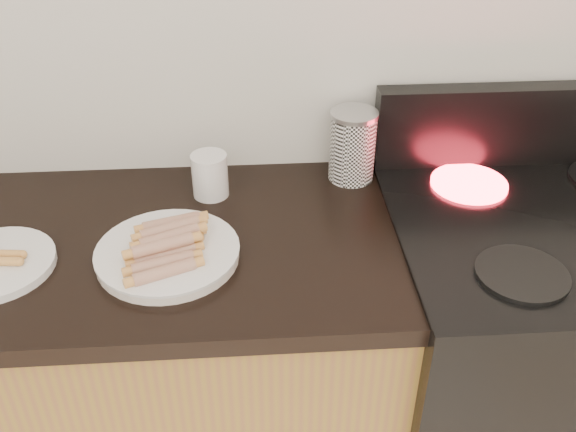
{
  "coord_description": "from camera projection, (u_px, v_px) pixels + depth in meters",
  "views": [
    {
      "loc": [
        0.09,
        0.57,
        1.7
      ],
      "look_at": [
        0.16,
        1.62,
        0.99
      ],
      "focal_mm": 40.0,
      "sensor_mm": 36.0,
      "label": 1
    }
  ],
  "objects": [
    {
      "name": "wall_back",
      "position": [
        202.0,
        6.0,
        1.4
      ],
      "size": [
        4.0,
        0.04,
        2.6
      ],
      "primitive_type": "cube",
      "color": "silver",
      "rests_on": "ground"
    },
    {
      "name": "stove",
      "position": [
        526.0,
        369.0,
        1.65
      ],
      "size": [
        0.76,
        0.65,
        0.91
      ],
      "color": "black",
      "rests_on": "floor"
    },
    {
      "name": "stove_panel",
      "position": [
        529.0,
        124.0,
        1.57
      ],
      "size": [
        0.76,
        0.06,
        0.2
      ],
      "primitive_type": "cube",
      "color": "black",
      "rests_on": "stove"
    },
    {
      "name": "burner_near_left",
      "position": [
        522.0,
        274.0,
        1.24
      ],
      "size": [
        0.18,
        0.18,
        0.01
      ],
      "primitive_type": "cylinder",
      "color": "black",
      "rests_on": "stove"
    },
    {
      "name": "burner_far_left",
      "position": [
        469.0,
        184.0,
        1.52
      ],
      "size": [
        0.18,
        0.18,
        0.01
      ],
      "primitive_type": "cylinder",
      "color": "#FF1E2D",
      "rests_on": "stove"
    },
    {
      "name": "main_plate",
      "position": [
        168.0,
        255.0,
        1.3
      ],
      "size": [
        0.32,
        0.32,
        0.02
      ],
      "primitive_type": "cylinder",
      "rotation": [
        0.0,
        0.0,
        -0.11
      ],
      "color": "white",
      "rests_on": "counter_slab"
    },
    {
      "name": "hotdog_pile",
      "position": [
        166.0,
        243.0,
        1.28
      ],
      "size": [
        0.12,
        0.23,
        0.05
      ],
      "rotation": [
        0.0,
        0.0,
        0.34
      ],
      "color": "brown",
      "rests_on": "main_plate"
    },
    {
      "name": "canister",
      "position": [
        352.0,
        146.0,
        1.53
      ],
      "size": [
        0.11,
        0.11,
        0.17
      ],
      "rotation": [
        0.0,
        0.0,
        -0.11
      ],
      "color": "silver",
      "rests_on": "counter_slab"
    },
    {
      "name": "mug",
      "position": [
        210.0,
        175.0,
        1.48
      ],
      "size": [
        0.11,
        0.11,
        0.1
      ],
      "primitive_type": "cylinder",
      "rotation": [
        0.0,
        0.0,
        0.35
      ],
      "color": "white",
      "rests_on": "counter_slab"
    }
  ]
}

